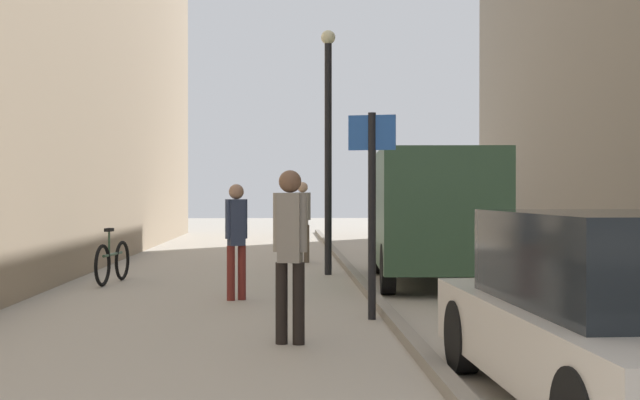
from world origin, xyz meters
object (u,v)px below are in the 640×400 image
at_px(lamp_post, 328,135).
at_px(pedestrian_main_foreground, 290,244).
at_px(parked_car, 622,315).
at_px(pedestrian_far_crossing, 236,233).
at_px(bicycle_leaning, 113,262).
at_px(pedestrian_mid_block, 303,216).
at_px(delivery_van, 432,213).
at_px(street_sign_post, 372,197).

bearing_deg(lamp_post, pedestrian_main_foreground, -95.98).
relative_size(parked_car, lamp_post, 0.89).
bearing_deg(pedestrian_far_crossing, bicycle_leaning, 110.63).
relative_size(pedestrian_main_foreground, bicycle_leaning, 1.04).
bearing_deg(pedestrian_far_crossing, pedestrian_mid_block, 57.83).
height_order(pedestrian_mid_block, bicycle_leaning, pedestrian_mid_block).
relative_size(pedestrian_far_crossing, bicycle_leaning, 0.98).
xyz_separation_m(pedestrian_far_crossing, lamp_post, (1.56, 3.85, 1.73)).
relative_size(delivery_van, lamp_post, 1.07).
distance_m(parked_car, bicycle_leaning, 10.58).
bearing_deg(lamp_post, parked_car, -81.41).
distance_m(pedestrian_far_crossing, bicycle_leaning, 3.43).
height_order(pedestrian_far_crossing, parked_car, pedestrian_far_crossing).
relative_size(pedestrian_main_foreground, street_sign_post, 0.70).
bearing_deg(street_sign_post, pedestrian_far_crossing, -32.02).
xyz_separation_m(pedestrian_far_crossing, bicycle_leaning, (-2.32, 2.46, -0.61)).
xyz_separation_m(pedestrian_main_foreground, pedestrian_mid_block, (0.36, 10.44, 0.01)).
height_order(pedestrian_far_crossing, delivery_van, delivery_van).
bearing_deg(pedestrian_mid_block, street_sign_post, 89.09).
bearing_deg(bicycle_leaning, delivery_van, 4.64).
relative_size(street_sign_post, lamp_post, 0.55).
bearing_deg(pedestrian_main_foreground, delivery_van, 79.11).
distance_m(lamp_post, bicycle_leaning, 4.74).
xyz_separation_m(street_sign_post, lamp_post, (-0.25, 5.85, 1.18)).
height_order(pedestrian_mid_block, delivery_van, delivery_van).
relative_size(pedestrian_main_foreground, pedestrian_far_crossing, 1.06).
xyz_separation_m(pedestrian_far_crossing, delivery_van, (3.30, 2.19, 0.24)).
relative_size(parked_car, street_sign_post, 1.63).
distance_m(pedestrian_mid_block, bicycle_leaning, 5.53).
bearing_deg(parked_car, bicycle_leaning, 119.57).
bearing_deg(pedestrian_main_foreground, bicycle_leaning, 128.93).
height_order(delivery_van, parked_car, delivery_van).
bearing_deg(bicycle_leaning, pedestrian_far_crossing, -39.34).
bearing_deg(delivery_van, lamp_post, 139.85).
bearing_deg(pedestrian_mid_block, parked_car, 93.20).
bearing_deg(parked_car, delivery_van, 87.43).
bearing_deg(parked_car, pedestrian_main_foreground, 127.85).
distance_m(pedestrian_far_crossing, street_sign_post, 2.76).
xyz_separation_m(parked_car, lamp_post, (-1.58, 10.45, 2.01)).
bearing_deg(bicycle_leaning, lamp_post, 27.09).
bearing_deg(delivery_van, bicycle_leaning, -179.25).
xyz_separation_m(pedestrian_main_foreground, bicycle_leaning, (-3.09, 6.17, -0.68)).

